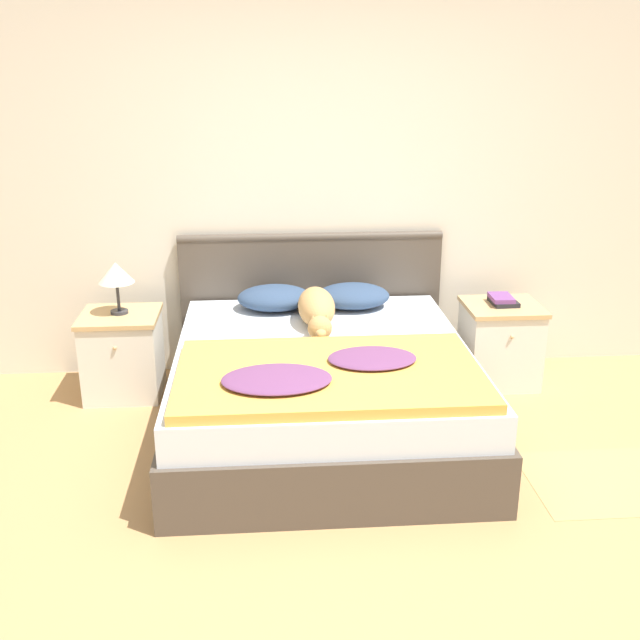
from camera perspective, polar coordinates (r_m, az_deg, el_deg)
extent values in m
plane|color=tan|center=(3.53, 2.23, -16.68)|extent=(16.00, 16.00, 0.00)
cube|color=beige|center=(5.04, -0.37, 10.18)|extent=(9.00, 0.06, 2.55)
cube|color=#4C4238|center=(4.37, 0.19, -6.59)|extent=(1.70, 1.92, 0.34)
cube|color=silver|center=(4.26, 0.20, -3.36)|extent=(1.64, 1.86, 0.20)
cube|color=#4C4238|center=(5.16, -0.67, 1.21)|extent=(1.78, 0.04, 0.94)
cylinder|color=#4C4238|center=(5.03, -0.69, 6.33)|extent=(1.78, 0.06, 0.06)
cube|color=silver|center=(4.99, -14.77, -2.69)|extent=(0.47, 0.44, 0.52)
cube|color=tan|center=(4.90, -15.04, 0.28)|extent=(0.49, 0.46, 0.03)
sphere|color=tan|center=(4.73, -15.37, -2.08)|extent=(0.02, 0.02, 0.02)
cube|color=silver|center=(5.15, 13.51, -1.91)|extent=(0.47, 0.44, 0.52)
cube|color=tan|center=(5.06, 13.76, 0.99)|extent=(0.49, 0.46, 0.03)
sphere|color=tan|center=(4.90, 14.42, -1.27)|extent=(0.02, 0.02, 0.02)
ellipsoid|color=navy|center=(4.86, -3.50, 1.71)|extent=(0.48, 0.38, 0.15)
ellipsoid|color=navy|center=(4.89, 2.52, 1.85)|extent=(0.48, 0.38, 0.15)
cube|color=gold|center=(3.81, 0.72, -4.15)|extent=(1.55, 0.95, 0.05)
ellipsoid|color=#663860|center=(3.65, -3.32, -4.51)|extent=(0.54, 0.38, 0.05)
ellipsoid|color=#663860|center=(3.91, 4.00, -2.91)|extent=(0.46, 0.33, 0.04)
ellipsoid|color=tan|center=(4.58, -0.28, 1.02)|extent=(0.23, 0.49, 0.21)
sphere|color=tan|center=(4.33, -0.01, -0.61)|extent=(0.14, 0.14, 0.14)
ellipsoid|color=tan|center=(4.28, 0.05, -1.02)|extent=(0.06, 0.08, 0.06)
cone|color=tan|center=(4.32, -0.54, 0.10)|extent=(0.05, 0.05, 0.05)
cone|color=tan|center=(4.32, 0.50, 0.13)|extent=(0.05, 0.05, 0.05)
ellipsoid|color=tan|center=(4.80, -0.05, 1.15)|extent=(0.14, 0.22, 0.08)
cube|color=#232328|center=(5.06, 13.80, 1.36)|extent=(0.17, 0.21, 0.03)
cube|color=#703D7F|center=(5.05, 13.65, 1.66)|extent=(0.14, 0.20, 0.03)
cylinder|color=#2D2D33|center=(4.91, -15.03, 0.61)|extent=(0.11, 0.11, 0.02)
cylinder|color=#2D2D33|center=(4.87, -15.13, 1.74)|extent=(0.02, 0.02, 0.18)
cone|color=beige|center=(4.83, -15.30, 3.51)|extent=(0.22, 0.22, 0.13)
cube|color=tan|center=(4.32, 23.18, -11.12)|extent=(1.16, 0.65, 0.00)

